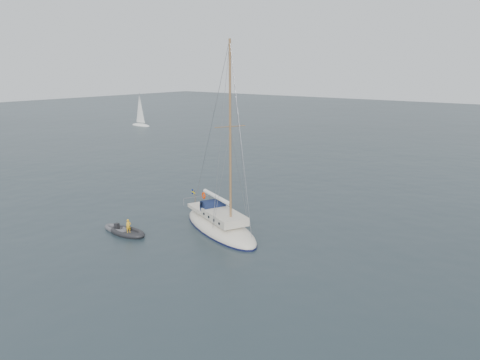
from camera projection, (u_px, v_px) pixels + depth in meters
The scene contains 5 objects.
ground at pixel (229, 246), 33.78m from camera, with size 300.00×300.00×0.00m, color black.
sailboat at pixel (220, 216), 36.88m from camera, with size 10.68×3.19×15.21m.
dinghy at pixel (116, 229), 37.01m from camera, with size 2.50×1.13×0.36m.
rib at pixel (127, 232), 36.18m from camera, with size 3.47×1.58×1.26m.
distant_yacht_a at pixel (140, 111), 100.61m from camera, with size 5.63×3.00×7.45m.
Camera 1 is at (19.96, -24.58, 12.73)m, focal length 35.00 mm.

